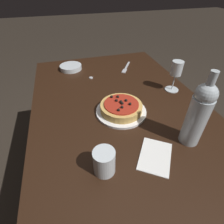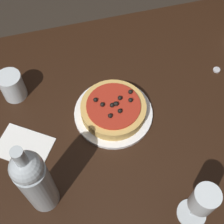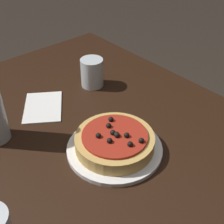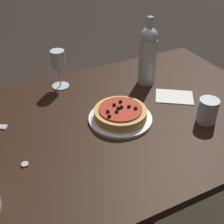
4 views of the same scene
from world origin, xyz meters
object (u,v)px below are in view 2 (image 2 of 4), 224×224
Objects in this scene: pizza at (113,109)px; wine_bottle at (35,181)px; dining_table at (126,128)px; wine_glass at (203,201)px; water_cup at (12,86)px; dinner_plate at (113,113)px; bottle_cap at (217,70)px.

pizza is 0.66× the size of wine_bottle.
wine_glass reaches higher than dining_table.
wine_bottle is at bearing 96.65° from water_cup.
wine_bottle reaches higher than dinner_plate.
bottle_cap is (-0.27, -0.43, -0.12)m from wine_glass.
pizza reaches higher than dinner_plate.
bottle_cap reaches higher than dining_table.
bottle_cap is (-0.39, -0.08, -0.03)m from pizza.
pizza is 2.11× the size of water_cup.
wine_bottle is at bearing 33.90° from dining_table.
wine_glass is 7.20× the size of bottle_cap.
wine_glass is 0.65m from water_cup.
wine_glass reaches higher than bottle_cap.
pizza is at bearing -71.21° from wine_glass.
water_cup is at bearing -6.47° from bottle_cap.
dinner_plate reaches higher than dining_table.
wine_glass is (-0.12, 0.35, 0.12)m from dinner_plate.
water_cup is 3.96× the size of bottle_cap.
dinner_plate is 2.57× the size of water_cup.
dinner_plate is at bearing -139.84° from wine_bottle.
wine_bottle is at bearing -21.19° from wine_glass.
dining_table is at bearing -146.10° from wine_bottle.
wine_glass is 0.39m from wine_bottle.
wine_glass is 0.52m from bottle_cap.
dining_table is 0.10m from dinner_plate.
dinner_plate is 0.39m from wine_glass.
pizza is (0.04, -0.01, 0.12)m from dining_table.
bottle_cap is at bearing -155.78° from wine_bottle.
pizza is at bearing 151.82° from water_cup.
water_cup is at bearing -83.35° from wine_bottle.
water_cup is (0.29, -0.15, 0.02)m from pizza.
dining_table is 6.89× the size of pizza.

